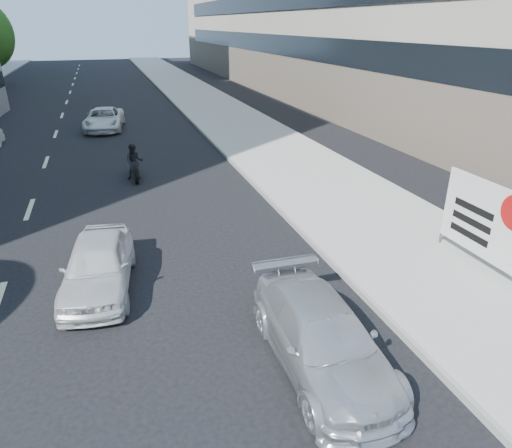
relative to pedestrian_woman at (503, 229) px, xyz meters
name	(u,v)px	position (x,y,z in m)	size (l,w,h in m)	color
ground	(300,302)	(-5.80, -0.28, -0.88)	(160.00, 160.00, 0.00)	black
near_sidewalk	(234,121)	(-1.80, 19.72, -0.81)	(5.00, 120.00, 0.15)	#AAA79F
pedestrian_woman	(503,229)	(0.00, 0.00, 0.00)	(0.53, 0.35, 1.46)	black
protest_banner	(489,222)	(-1.02, -0.46, 0.52)	(0.08, 3.06, 2.20)	#4C4C4C
parked_sedan	(322,337)	(-6.25, -2.28, -0.28)	(1.69, 4.17, 1.21)	#B0B3B8
white_sedan_near	(98,265)	(-10.05, 1.72, -0.26)	(1.48, 3.68, 1.25)	silver
white_sedan_far	(104,119)	(-9.58, 20.13, -0.27)	(2.03, 4.41, 1.23)	silver
motorcycle	(135,163)	(-8.59, 10.00, -0.25)	(0.76, 2.05, 1.42)	black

